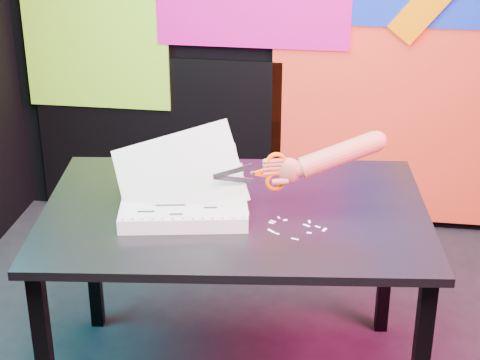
# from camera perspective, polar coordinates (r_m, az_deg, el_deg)

# --- Properties ---
(room) EXTENTS (3.01, 3.01, 2.71)m
(room) POSITION_cam_1_polar(r_m,az_deg,el_deg) (2.47, 2.33, 9.49)
(room) COLOR black
(room) RESTS_ON ground
(backdrop) EXTENTS (2.88, 0.05, 2.08)m
(backdrop) POSITION_cam_1_polar(r_m,az_deg,el_deg) (3.97, 5.42, 9.34)
(backdrop) COLOR #EF3D20
(backdrop) RESTS_ON ground
(work_table) EXTENTS (1.42, 1.03, 0.75)m
(work_table) POSITION_cam_1_polar(r_m,az_deg,el_deg) (2.80, -0.35, -3.51)
(work_table) COLOR black
(work_table) RESTS_ON ground
(printout_stack) EXTENTS (0.51, 0.38, 0.32)m
(printout_stack) POSITION_cam_1_polar(r_m,az_deg,el_deg) (2.73, -4.00, -1.76)
(printout_stack) COLOR white
(printout_stack) RESTS_ON work_table
(scissors) EXTENTS (0.24, 0.09, 0.14)m
(scissors) POSITION_cam_1_polar(r_m,az_deg,el_deg) (2.69, 2.20, 0.57)
(scissors) COLOR silver
(scissors) RESTS_ON printout_stack
(hand_forearm) EXTENTS (0.40, 0.18, 0.17)m
(hand_forearm) POSITION_cam_1_polar(r_m,az_deg,el_deg) (2.73, 6.47, 1.63)
(hand_forearm) COLOR #B3573B
(hand_forearm) RESTS_ON work_table
(paper_clippings) EXTENTS (0.20, 0.16, 0.00)m
(paper_clippings) POSITION_cam_1_polar(r_m,az_deg,el_deg) (2.65, 3.89, -3.36)
(paper_clippings) COLOR white
(paper_clippings) RESTS_ON work_table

